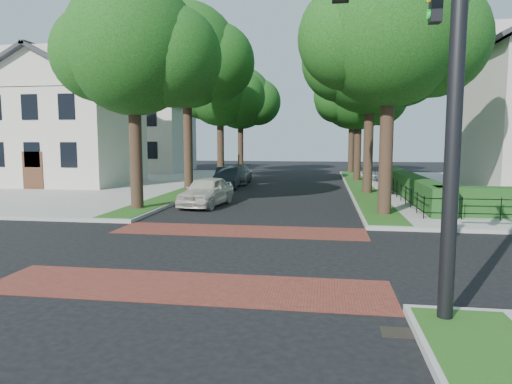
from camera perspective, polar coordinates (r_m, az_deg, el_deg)
ground at (r=13.41m, az=-4.57°, el=-7.54°), size 120.00×120.00×0.00m
sidewalk_nw at (r=38.97m, az=-26.69°, el=1.09°), size 30.00×30.00×0.15m
crosswalk_far at (r=16.47m, az=-2.03°, el=-4.88°), size 9.00×2.20×0.01m
crosswalk_near at (r=10.44m, az=-8.65°, el=-11.65°), size 9.00×2.20×0.01m
storm_drain at (r=8.42m, az=17.62°, el=-16.41°), size 0.65×0.45×0.01m
grass_strip_ne at (r=32.01m, az=12.89°, el=0.76°), size 1.60×29.80×0.02m
grass_strip_nw at (r=33.00m, az=-6.16°, el=1.05°), size 1.60×29.80×0.02m
tree_right_near at (r=20.55m, az=16.59°, el=18.51°), size 7.75×6.67×10.66m
tree_right_mid at (r=28.44m, az=14.33°, el=15.86°), size 8.25×7.09×11.22m
tree_right_far at (r=37.17m, az=12.87°, el=11.94°), size 7.25×6.23×9.74m
tree_right_back at (r=46.15m, az=12.05°, el=11.30°), size 7.50×6.45×10.20m
tree_left_near at (r=21.97m, az=-14.64°, el=16.81°), size 7.50×6.45×10.20m
tree_left_mid at (r=29.59m, az=-8.32°, el=16.31°), size 8.00×6.88×11.48m
tree_left_far at (r=38.03m, az=-4.29°, el=12.27°), size 7.00×6.02×9.86m
tree_left_back at (r=46.85m, az=-1.77°, el=11.54°), size 7.75×6.66×10.44m
hedge_main_road at (r=28.18m, az=18.20°, el=1.05°), size 1.00×18.00×1.20m
fence_main_road at (r=28.07m, az=16.58°, el=0.78°), size 0.06×18.00×0.90m
house_left_near at (r=35.85m, az=-22.73°, el=8.82°), size 10.00×9.00×10.14m
house_left_far at (r=48.37m, az=-14.02°, el=8.38°), size 10.00×9.00×10.14m
traffic_signal at (r=8.60m, az=22.11°, el=15.85°), size 2.17×2.00×8.00m
parked_car_front at (r=22.74m, az=-6.21°, el=0.08°), size 2.24×4.49×1.47m
parked_car_middle at (r=31.35m, az=-3.56°, el=1.81°), size 1.88×4.45×1.43m
parked_car_rear at (r=34.54m, az=-2.42°, el=2.22°), size 2.22×4.94×1.40m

